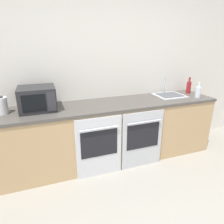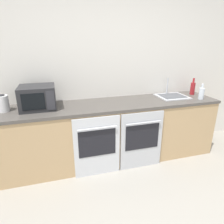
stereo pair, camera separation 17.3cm
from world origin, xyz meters
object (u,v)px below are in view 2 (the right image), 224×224
at_px(microwave, 38,97).
at_px(bottle_clear, 201,93).
at_px(kettle, 2,103).
at_px(sink, 172,96).
at_px(oven_right, 142,140).
at_px(oven_left, 97,147).
at_px(bottle_red, 193,88).

height_order(microwave, bottle_clear, microwave).
xyz_separation_m(bottle_clear, kettle, (-2.75, 0.22, 0.01)).
distance_m(microwave, sink, 1.99).
xyz_separation_m(oven_right, kettle, (-1.73, 0.39, 0.57)).
relative_size(microwave, bottle_clear, 1.87).
distance_m(oven_left, bottle_clear, 1.75).
height_order(microwave, sink, microwave).
bearing_deg(sink, microwave, -179.48).
distance_m(kettle, sink, 2.41).
height_order(oven_left, sink, sink).
bearing_deg(kettle, bottle_red, 1.23).
bearing_deg(bottle_red, oven_left, -165.20).
bearing_deg(sink, oven_right, -148.96).
xyz_separation_m(bottle_clear, sink, (-0.35, 0.24, -0.08)).
bearing_deg(bottle_red, kettle, -178.77).
distance_m(oven_right, kettle, 1.86).
xyz_separation_m(microwave, bottle_clear, (2.34, -0.22, -0.06)).
relative_size(bottle_red, sink, 0.60).
bearing_deg(microwave, sink, 0.52).
height_order(kettle, sink, sink).
xyz_separation_m(oven_left, microwave, (-0.68, 0.39, 0.61)).
xyz_separation_m(bottle_red, kettle, (-2.81, -0.06, -0.00)).
relative_size(bottle_clear, sink, 0.53).
distance_m(bottle_clear, bottle_red, 0.29).
relative_size(oven_right, bottle_clear, 3.53).
bearing_deg(sink, bottle_red, 6.24).
height_order(oven_right, bottle_red, bottle_red).
relative_size(kettle, sink, 0.47).
relative_size(oven_right, kettle, 3.91).
bearing_deg(microwave, kettle, 179.79).
bearing_deg(microwave, oven_right, -16.58).
height_order(bottle_red, kettle, bottle_red).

